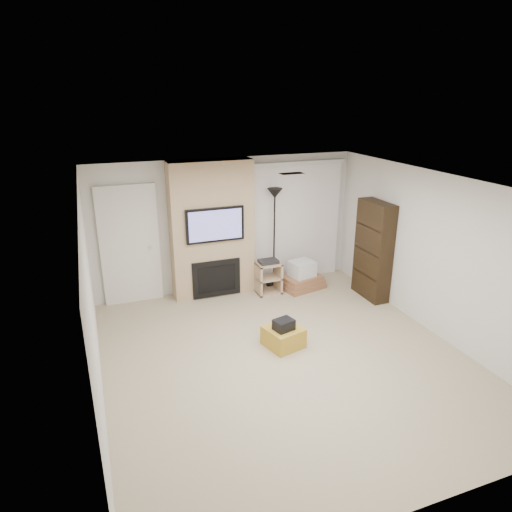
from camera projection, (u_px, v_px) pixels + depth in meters
name	position (u px, v px, depth m)	size (l,w,h in m)	color
floor	(285.00, 357.00, 6.56)	(5.00, 5.50, 0.00)	tan
ceiling	(290.00, 185.00, 5.72)	(5.00, 5.50, 0.00)	white
wall_back	(227.00, 225.00, 8.56)	(5.00, 2.50, 0.00)	silver
wall_front	(426.00, 398.00, 3.72)	(5.00, 2.50, 0.00)	silver
wall_left	(92.00, 306.00, 5.31)	(5.50, 2.50, 0.00)	silver
wall_right	(437.00, 255.00, 6.96)	(5.50, 2.50, 0.00)	silver
hvac_vent	(292.00, 174.00, 6.55)	(0.35, 0.18, 0.01)	silver
ottoman	(283.00, 337.00, 6.82)	(0.50, 0.50, 0.30)	#B28C2B
black_bag	(284.00, 325.00, 6.70)	(0.28, 0.22, 0.16)	black
fireplace_wall	(212.00, 230.00, 8.27)	(1.50, 0.47, 2.50)	tan
entry_door	(130.00, 246.00, 8.00)	(1.02, 0.11, 2.14)	silver
vertical_blinds	(296.00, 218.00, 8.97)	(1.98, 0.10, 2.37)	silver
floor_lamp	(275.00, 210.00, 8.53)	(0.29, 0.29, 1.93)	black
av_stand	(268.00, 276.00, 8.58)	(0.45, 0.38, 0.66)	tan
box_stack	(301.00, 278.00, 8.85)	(0.92, 0.77, 0.54)	#946242
bookshelf	(373.00, 250.00, 8.25)	(0.30, 0.80, 1.80)	black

